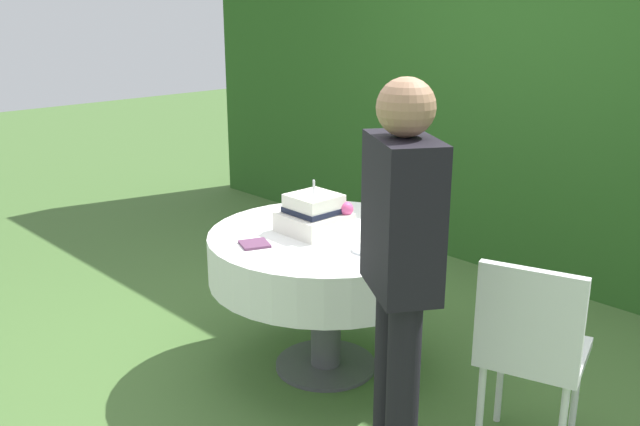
% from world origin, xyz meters
% --- Properties ---
extents(ground_plane, '(20.00, 20.00, 0.00)m').
position_xyz_m(ground_plane, '(0.00, 0.00, 0.00)').
color(ground_plane, '#476B33').
extents(foliage_hedge, '(6.52, 0.41, 2.88)m').
position_xyz_m(foliage_hedge, '(0.00, 2.01, 1.44)').
color(foliage_hedge, '#28561E').
rests_on(foliage_hedge, ground_plane).
extents(cake_table, '(1.17, 1.17, 0.74)m').
position_xyz_m(cake_table, '(0.00, 0.00, 0.61)').
color(cake_table, '#4C4C51').
rests_on(cake_table, ground_plane).
extents(wedding_cake, '(0.30, 0.30, 0.26)m').
position_xyz_m(wedding_cake, '(-0.06, -0.02, 0.82)').
color(wedding_cake, white).
rests_on(wedding_cake, cake_table).
extents(serving_plate_near, '(0.14, 0.14, 0.01)m').
position_xyz_m(serving_plate_near, '(0.31, -0.04, 0.74)').
color(serving_plate_near, white).
rests_on(serving_plate_near, cake_table).
extents(serving_plate_far, '(0.12, 0.12, 0.01)m').
position_xyz_m(serving_plate_far, '(-0.36, 0.24, 0.74)').
color(serving_plate_far, white).
rests_on(serving_plate_far, cake_table).
extents(napkin_stack, '(0.17, 0.17, 0.01)m').
position_xyz_m(napkin_stack, '(-0.11, -0.36, 0.74)').
color(napkin_stack, '#603856').
rests_on(napkin_stack, cake_table).
extents(garden_chair, '(0.50, 0.50, 0.89)m').
position_xyz_m(garden_chair, '(1.12, 0.04, 0.54)').
color(garden_chair, white).
rests_on(garden_chair, ground_plane).
extents(standing_person, '(0.41, 0.36, 1.60)m').
position_xyz_m(standing_person, '(0.87, -0.48, 0.93)').
color(standing_person, black).
rests_on(standing_person, ground_plane).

